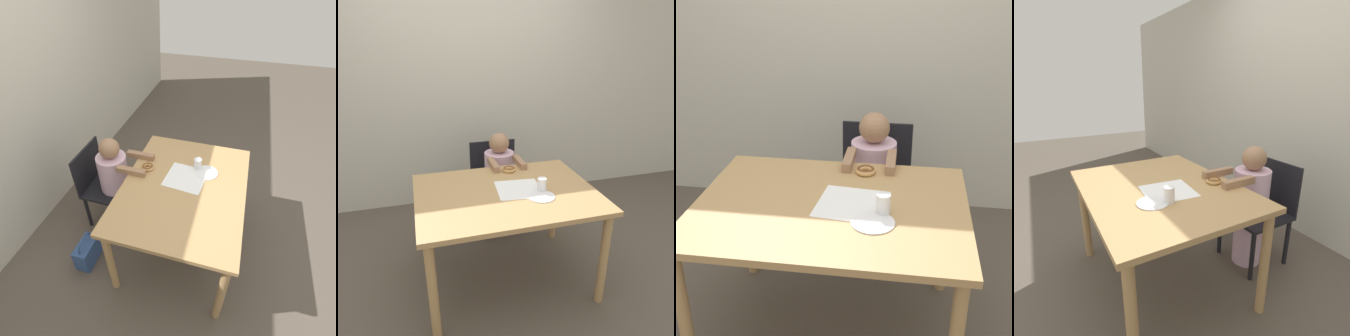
# 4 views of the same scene
# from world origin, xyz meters

# --- Properties ---
(ground_plane) EXTENTS (12.00, 12.00, 0.00)m
(ground_plane) POSITION_xyz_m (0.00, 0.00, 0.00)
(ground_plane) COLOR brown
(wall_back) EXTENTS (8.00, 0.05, 2.50)m
(wall_back) POSITION_xyz_m (0.00, 1.51, 1.25)
(wall_back) COLOR beige
(wall_back) RESTS_ON ground_plane
(dining_table) EXTENTS (1.28, 0.97, 0.76)m
(dining_table) POSITION_xyz_m (0.00, 0.00, 0.67)
(dining_table) COLOR tan
(dining_table) RESTS_ON ground_plane
(chair) EXTENTS (0.46, 0.44, 0.84)m
(chair) POSITION_xyz_m (0.14, 0.83, 0.44)
(chair) COLOR black
(chair) RESTS_ON ground_plane
(child_figure) EXTENTS (0.28, 0.51, 0.99)m
(child_figure) POSITION_xyz_m (0.14, 0.71, 0.49)
(child_figure) COLOR silver
(child_figure) RESTS_ON ground_plane
(donut) EXTENTS (0.11, 0.11, 0.03)m
(donut) POSITION_xyz_m (0.13, 0.35, 0.78)
(donut) COLOR tan
(donut) RESTS_ON dining_table
(napkin) EXTENTS (0.35, 0.35, 0.00)m
(napkin) POSITION_xyz_m (0.10, 0.01, 0.77)
(napkin) COLOR white
(napkin) RESTS_ON dining_table
(handbag) EXTENTS (0.26, 0.13, 0.34)m
(handbag) POSITION_xyz_m (-0.42, 0.77, 0.13)
(handbag) COLOR #2D4C84
(handbag) RESTS_ON ground_plane
(cup) EXTENTS (0.07, 0.07, 0.10)m
(cup) POSITION_xyz_m (0.25, -0.06, 0.81)
(cup) COLOR white
(cup) RESTS_ON dining_table
(plate) EXTENTS (0.19, 0.19, 0.01)m
(plate) POSITION_xyz_m (0.21, -0.15, 0.77)
(plate) COLOR white
(plate) RESTS_ON dining_table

